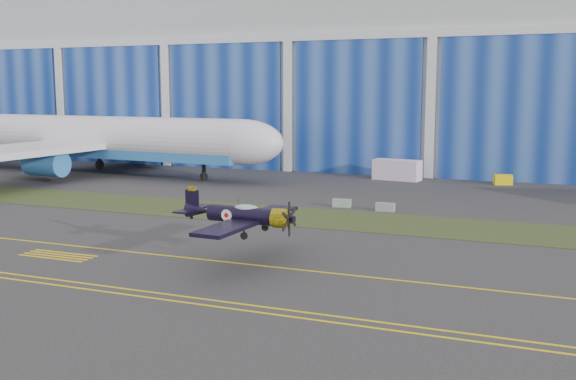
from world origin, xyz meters
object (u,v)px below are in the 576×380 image
at_px(shipping_container, 397,170).
at_px(tug, 503,180).
at_px(warbird, 242,215).
at_px(jetliner, 91,91).

bearing_deg(shipping_container, tug, 10.05).
distance_m(warbird, shipping_container, 49.90).
relative_size(warbird, tug, 5.53).
distance_m(jetliner, shipping_container, 46.99).
bearing_deg(warbird, jetliner, 141.21).
bearing_deg(tug, warbird, -121.34).
bearing_deg(warbird, tug, 77.09).
relative_size(jetliner, shipping_container, 11.36).
distance_m(warbird, tug, 52.54).
height_order(warbird, tug, warbird).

